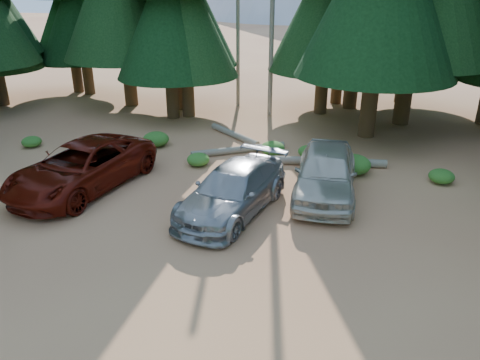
{
  "coord_description": "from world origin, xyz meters",
  "views": [
    {
      "loc": [
        3.34,
        -10.15,
        6.98
      ],
      "look_at": [
        1.17,
        2.67,
        1.25
      ],
      "focal_mm": 35.0,
      "sensor_mm": 36.0,
      "label": 1
    }
  ],
  "objects_px": {
    "red_pickup": "(82,167)",
    "log_mid": "(234,135)",
    "silver_minivan_center": "(233,190)",
    "log_left": "(239,150)",
    "log_right": "(320,161)",
    "silver_minivan_right": "(326,172)"
  },
  "relations": [
    {
      "from": "silver_minivan_right",
      "to": "log_right",
      "type": "distance_m",
      "value": 2.82
    },
    {
      "from": "red_pickup",
      "to": "log_right",
      "type": "xyz_separation_m",
      "value": [
        8.25,
        3.58,
        -0.65
      ]
    },
    {
      "from": "silver_minivan_center",
      "to": "log_right",
      "type": "bearing_deg",
      "value": 76.36
    },
    {
      "from": "silver_minivan_center",
      "to": "log_mid",
      "type": "xyz_separation_m",
      "value": [
        -1.27,
        7.3,
        -0.59
      ]
    },
    {
      "from": "log_right",
      "to": "red_pickup",
      "type": "bearing_deg",
      "value": -160.2
    },
    {
      "from": "red_pickup",
      "to": "silver_minivan_center",
      "type": "bearing_deg",
      "value": 6.49
    },
    {
      "from": "silver_minivan_right",
      "to": "log_mid",
      "type": "xyz_separation_m",
      "value": [
        -4.16,
        5.57,
        -0.71
      ]
    },
    {
      "from": "red_pickup",
      "to": "log_right",
      "type": "relative_size",
      "value": 1.13
    },
    {
      "from": "silver_minivan_center",
      "to": "log_left",
      "type": "bearing_deg",
      "value": 115.34
    },
    {
      "from": "log_left",
      "to": "log_mid",
      "type": "distance_m",
      "value": 2.07
    },
    {
      "from": "log_left",
      "to": "log_right",
      "type": "bearing_deg",
      "value": -41.34
    },
    {
      "from": "log_right",
      "to": "silver_minivan_center",
      "type": "bearing_deg",
      "value": -124.94
    },
    {
      "from": "log_left",
      "to": "silver_minivan_center",
      "type": "bearing_deg",
      "value": -109.63
    },
    {
      "from": "red_pickup",
      "to": "log_right",
      "type": "bearing_deg",
      "value": 38.97
    },
    {
      "from": "silver_minivan_right",
      "to": "log_right",
      "type": "height_order",
      "value": "silver_minivan_right"
    },
    {
      "from": "red_pickup",
      "to": "log_left",
      "type": "bearing_deg",
      "value": 58.13
    },
    {
      "from": "red_pickup",
      "to": "log_mid",
      "type": "bearing_deg",
      "value": 71.92
    },
    {
      "from": "red_pickup",
      "to": "log_mid",
      "type": "xyz_separation_m",
      "value": [
        4.27,
        6.42,
        -0.67
      ]
    },
    {
      "from": "red_pickup",
      "to": "log_left",
      "type": "distance_m",
      "value": 6.58
    },
    {
      "from": "red_pickup",
      "to": "silver_minivan_center",
      "type": "xyz_separation_m",
      "value": [
        5.54,
        -0.88,
        -0.08
      ]
    },
    {
      "from": "log_mid",
      "to": "silver_minivan_center",
      "type": "bearing_deg",
      "value": -36.35
    },
    {
      "from": "silver_minivan_center",
      "to": "log_right",
      "type": "relative_size",
      "value": 0.98
    }
  ]
}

